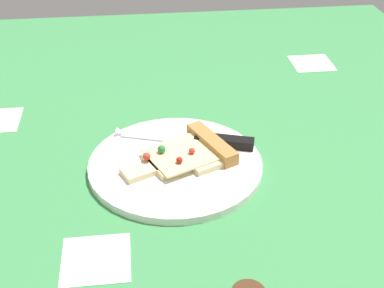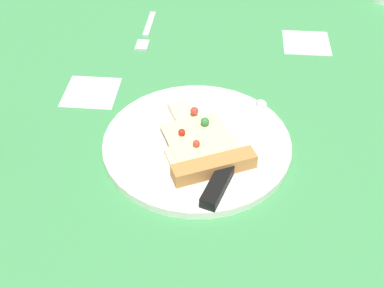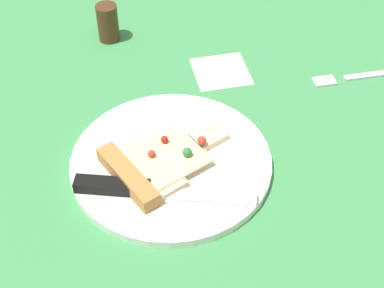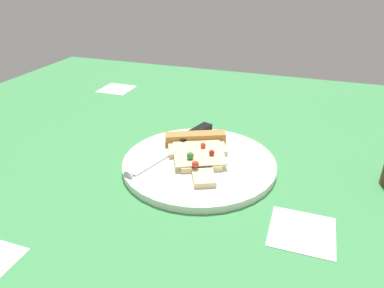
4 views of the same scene
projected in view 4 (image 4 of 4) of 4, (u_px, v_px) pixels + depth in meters
ground_plane at (154, 169)px, 67.74cm from camera, size 131.49×131.49×3.00cm
plate at (199, 163)px, 65.38cm from camera, size 28.21×28.21×1.30cm
pizza_slice at (198, 150)px, 66.96cm from camera, size 14.73×19.07×2.62cm
knife at (181, 143)px, 69.92cm from camera, size 9.42×23.47×2.45cm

